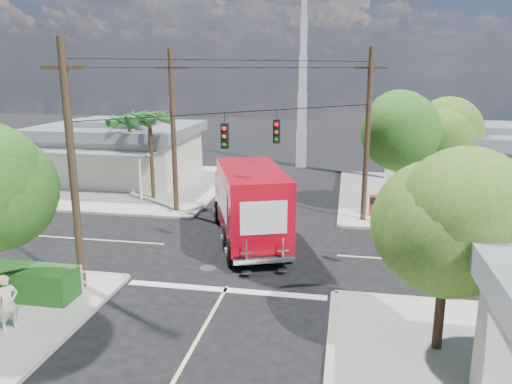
# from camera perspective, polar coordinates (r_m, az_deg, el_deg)

# --- Properties ---
(ground) EXTENTS (120.00, 120.00, 0.00)m
(ground) POSITION_cam_1_polar(r_m,az_deg,el_deg) (22.71, -0.92, -6.60)
(ground) COLOR black
(ground) RESTS_ON ground
(sidewalk_ne) EXTENTS (14.12, 14.12, 0.14)m
(sidewalk_ne) POSITION_cam_1_polar(r_m,az_deg,el_deg) (33.37, 21.64, -0.74)
(sidewalk_ne) COLOR #A09B91
(sidewalk_ne) RESTS_ON ground
(sidewalk_nw) EXTENTS (14.12, 14.12, 0.14)m
(sidewalk_nw) POSITION_cam_1_polar(r_m,az_deg,el_deg) (36.01, -14.63, 0.83)
(sidewalk_nw) COLOR #A09B91
(sidewalk_nw) RESTS_ON ground
(road_markings) EXTENTS (32.00, 32.00, 0.01)m
(road_markings) POSITION_cam_1_polar(r_m,az_deg,el_deg) (21.37, -1.70, -7.95)
(road_markings) COLOR beige
(road_markings) RESTS_ON ground
(building_ne) EXTENTS (11.80, 10.20, 4.50)m
(building_ne) POSITION_cam_1_polar(r_m,az_deg,el_deg) (34.31, 24.30, 3.24)
(building_ne) COLOR white
(building_ne) RESTS_ON sidewalk_ne
(building_nw) EXTENTS (10.80, 10.20, 4.30)m
(building_nw) POSITION_cam_1_polar(r_m,az_deg,el_deg) (37.48, -15.38, 4.64)
(building_nw) COLOR beige
(building_nw) RESTS_ON sidewalk_nw
(radio_tower) EXTENTS (0.80, 0.80, 17.00)m
(radio_tower) POSITION_cam_1_polar(r_m,az_deg,el_deg) (41.08, 5.33, 10.66)
(radio_tower) COLOR silver
(radio_tower) RESTS_ON ground
(tree_ne_front) EXTENTS (4.21, 4.14, 6.66)m
(tree_ne_front) POSITION_cam_1_polar(r_m,az_deg,el_deg) (27.95, 16.65, 6.79)
(tree_ne_front) COLOR #422D1C
(tree_ne_front) RESTS_ON sidewalk_ne
(tree_ne_back) EXTENTS (3.77, 3.66, 5.82)m
(tree_ne_back) POSITION_cam_1_polar(r_m,az_deg,el_deg) (30.56, 21.03, 5.92)
(tree_ne_back) COLOR #422D1C
(tree_ne_back) RESTS_ON sidewalk_ne
(tree_se) EXTENTS (3.67, 3.54, 5.62)m
(tree_se) POSITION_cam_1_polar(r_m,az_deg,el_deg) (14.44, 21.23, -2.85)
(tree_se) COLOR #422D1C
(tree_se) RESTS_ON sidewalk_se
(palm_nw_front) EXTENTS (3.01, 3.08, 5.59)m
(palm_nw_front) POSITION_cam_1_polar(r_m,az_deg,el_deg) (30.80, -12.08, 8.20)
(palm_nw_front) COLOR #422D1C
(palm_nw_front) RESTS_ON sidewalk_nw
(palm_nw_back) EXTENTS (3.01, 3.08, 5.19)m
(palm_nw_back) POSITION_cam_1_polar(r_m,az_deg,el_deg) (33.00, -14.30, 7.80)
(palm_nw_back) COLOR #422D1C
(palm_nw_back) RESTS_ON sidewalk_nw
(utility_poles) EXTENTS (12.00, 10.68, 9.00)m
(utility_poles) POSITION_cam_1_polar(r_m,az_deg,el_deg) (23.42, -4.01, 5.82)
(utility_poles) COLOR #473321
(utility_poles) RESTS_ON ground
(picket_fence) EXTENTS (5.94, 0.06, 1.00)m
(picket_fence) POSITION_cam_1_polar(r_m,az_deg,el_deg) (20.73, -26.16, -8.15)
(picket_fence) COLOR silver
(picket_fence) RESTS_ON sidewalk_sw
(vending_boxes) EXTENTS (1.90, 0.50, 1.10)m
(vending_boxes) POSITION_cam_1_polar(r_m,az_deg,el_deg) (28.10, 14.75, -1.53)
(vending_boxes) COLOR #A52017
(vending_boxes) RESTS_ON sidewalk_ne
(delivery_truck) EXTENTS (5.16, 8.74, 3.64)m
(delivery_truck) POSITION_cam_1_polar(r_m,az_deg,el_deg) (23.26, -0.78, -1.31)
(delivery_truck) COLOR black
(delivery_truck) RESTS_ON ground
(parked_car) EXTENTS (6.67, 4.62, 1.69)m
(parked_car) POSITION_cam_1_polar(r_m,az_deg,el_deg) (24.60, 24.83, -4.22)
(parked_car) COLOR silver
(parked_car) RESTS_ON ground
(pedestrian) EXTENTS (0.73, 0.78, 1.79)m
(pedestrian) POSITION_cam_1_polar(r_m,az_deg,el_deg) (17.29, -26.52, -11.29)
(pedestrian) COLOR beige
(pedestrian) RESTS_ON sidewalk_sw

